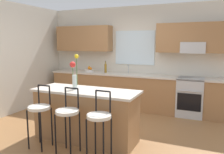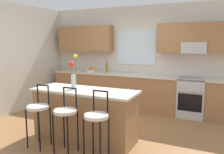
% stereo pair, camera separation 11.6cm
% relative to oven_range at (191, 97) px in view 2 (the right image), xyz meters
% --- Properties ---
extents(ground_plane, '(14.00, 14.00, 0.00)m').
position_rel_oven_range_xyz_m(ground_plane, '(-1.51, -1.68, -0.46)').
color(ground_plane, olive).
extents(wall_left, '(0.12, 4.60, 2.70)m').
position_rel_oven_range_xyz_m(wall_left, '(-4.07, -1.38, 0.89)').
color(wall_left, beige).
rests_on(wall_left, ground).
extents(back_wall_assembly, '(5.60, 0.50, 2.70)m').
position_rel_oven_range_xyz_m(back_wall_assembly, '(-1.48, 0.31, 1.05)').
color(back_wall_assembly, beige).
rests_on(back_wall_assembly, ground).
extents(counter_run, '(4.56, 0.64, 0.92)m').
position_rel_oven_range_xyz_m(counter_run, '(-1.51, 0.02, 0.01)').
color(counter_run, '#996B42').
rests_on(counter_run, ground).
extents(sink_faucet, '(0.02, 0.13, 0.23)m').
position_rel_oven_range_xyz_m(sink_faucet, '(-1.63, 0.17, 0.60)').
color(sink_faucet, '#B7BABC').
rests_on(sink_faucet, counter_run).
extents(oven_range, '(0.60, 0.64, 0.92)m').
position_rel_oven_range_xyz_m(oven_range, '(0.00, 0.00, 0.00)').
color(oven_range, '#B7BABC').
rests_on(oven_range, ground).
extents(kitchen_island, '(1.89, 0.70, 0.92)m').
position_rel_oven_range_xyz_m(kitchen_island, '(-1.58, -2.20, 0.00)').
color(kitchen_island, '#996B42').
rests_on(kitchen_island, ground).
extents(bar_stool_near, '(0.36, 0.36, 1.04)m').
position_rel_oven_range_xyz_m(bar_stool_near, '(-2.13, -2.77, 0.18)').
color(bar_stool_near, black).
rests_on(bar_stool_near, ground).
extents(bar_stool_middle, '(0.36, 0.36, 1.04)m').
position_rel_oven_range_xyz_m(bar_stool_middle, '(-1.58, -2.77, 0.18)').
color(bar_stool_middle, black).
rests_on(bar_stool_middle, ground).
extents(bar_stool_far, '(0.36, 0.36, 1.04)m').
position_rel_oven_range_xyz_m(bar_stool_far, '(-1.03, -2.77, 0.18)').
color(bar_stool_far, black).
rests_on(bar_stool_far, ground).
extents(flower_vase, '(0.18, 0.10, 0.62)m').
position_rel_oven_range_xyz_m(flower_vase, '(-1.78, -2.24, 0.74)').
color(flower_vase, silver).
rests_on(flower_vase, kitchen_island).
extents(fruit_bowl_oranges, '(0.24, 0.24, 0.16)m').
position_rel_oven_range_xyz_m(fruit_bowl_oranges, '(-2.75, 0.03, 0.51)').
color(fruit_bowl_oranges, silver).
rests_on(fruit_bowl_oranges, counter_run).
extents(bottle_olive_oil, '(0.06, 0.06, 0.32)m').
position_rel_oven_range_xyz_m(bottle_olive_oil, '(-2.24, 0.02, 0.59)').
color(bottle_olive_oil, olive).
rests_on(bottle_olive_oil, counter_run).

